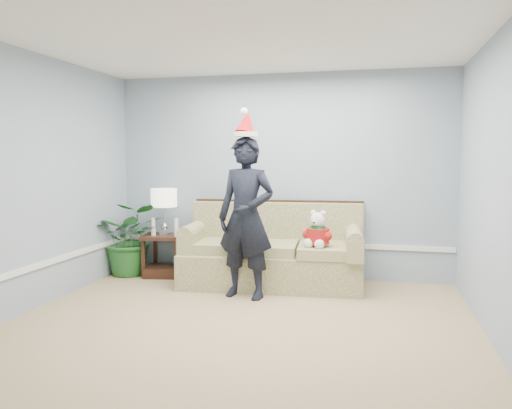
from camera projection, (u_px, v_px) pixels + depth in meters
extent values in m
cube|color=tan|center=(225.00, 342.00, 4.36)|extent=(4.50, 5.00, 0.02)
cube|color=white|center=(224.00, 22.00, 4.10)|extent=(4.50, 5.00, 0.02)
cube|color=#8C9CB3|center=(280.00, 176.00, 6.66)|extent=(4.50, 0.02, 2.70)
cube|color=#8C9CB3|center=(20.00, 228.00, 1.80)|extent=(4.50, 0.02, 2.70)
cube|color=white|center=(279.00, 243.00, 6.72)|extent=(4.48, 0.03, 0.06)
cube|color=white|center=(5.00, 276.00, 4.84)|extent=(0.03, 4.98, 0.06)
cube|color=brown|center=(271.00, 269.00, 6.25)|extent=(2.29, 1.13, 0.42)
cube|color=brown|center=(218.00, 245.00, 6.34)|extent=(0.72, 0.81, 0.13)
cube|color=brown|center=(270.00, 248.00, 6.18)|extent=(0.72, 0.81, 0.13)
cube|color=brown|center=(326.00, 250.00, 6.02)|extent=(0.72, 0.81, 0.13)
cube|color=brown|center=(277.00, 225.00, 6.55)|extent=(2.23, 0.39, 0.59)
cube|color=black|center=(278.00, 202.00, 6.59)|extent=(2.21, 0.25, 0.05)
cube|color=brown|center=(195.00, 239.00, 6.46)|extent=(0.27, 0.96, 0.25)
cube|color=brown|center=(354.00, 245.00, 5.98)|extent=(0.27, 0.96, 0.25)
cube|color=#331C12|center=(165.00, 236.00, 6.71)|extent=(0.66, 0.59, 0.05)
cube|color=#331C12|center=(166.00, 271.00, 6.76)|extent=(0.60, 0.52, 0.13)
cube|color=#331C12|center=(143.00, 257.00, 6.61)|extent=(0.05, 0.05, 0.56)
cube|color=#331C12|center=(176.00, 259.00, 6.50)|extent=(0.05, 0.05, 0.56)
cube|color=#331C12|center=(156.00, 252.00, 6.97)|extent=(0.05, 0.05, 0.56)
cube|color=#331C12|center=(187.00, 254.00, 6.86)|extent=(0.05, 0.05, 0.56)
cylinder|color=silver|center=(165.00, 233.00, 6.71)|extent=(0.16, 0.16, 0.03)
sphere|color=silver|center=(164.00, 227.00, 6.70)|extent=(0.10, 0.10, 0.10)
cylinder|color=silver|center=(164.00, 215.00, 6.69)|extent=(0.03, 0.03, 0.35)
cylinder|color=white|center=(164.00, 198.00, 6.66)|extent=(0.35, 0.35, 0.24)
cylinder|color=silver|center=(153.00, 231.00, 6.62)|extent=(0.06, 0.06, 0.13)
cylinder|color=white|center=(153.00, 222.00, 6.61)|extent=(0.05, 0.05, 0.11)
cylinder|color=silver|center=(176.00, 232.00, 6.55)|extent=(0.06, 0.06, 0.13)
cylinder|color=white|center=(176.00, 223.00, 6.53)|extent=(0.05, 0.05, 0.11)
imported|color=#1E5C23|center=(131.00, 238.00, 6.79)|extent=(1.07, 0.98, 1.00)
imported|color=black|center=(246.00, 218.00, 5.66)|extent=(0.74, 0.55, 1.84)
cylinder|color=white|center=(246.00, 134.00, 5.57)|extent=(0.35, 0.35, 0.05)
cone|color=red|center=(246.00, 122.00, 5.58)|extent=(0.31, 0.35, 0.32)
sphere|color=white|center=(244.00, 112.00, 5.48)|extent=(0.08, 0.08, 0.08)
sphere|color=white|center=(318.00, 236.00, 5.90)|extent=(0.25, 0.25, 0.25)
cylinder|color=red|center=(318.00, 236.00, 5.90)|extent=(0.34, 0.34, 0.18)
cylinder|color=#155D26|center=(318.00, 227.00, 5.89)|extent=(0.22, 0.22, 0.03)
sphere|color=white|center=(311.00, 244.00, 5.81)|extent=(0.12, 0.12, 0.12)
sphere|color=white|center=(322.00, 244.00, 5.78)|extent=(0.12, 0.12, 0.12)
sphere|color=white|center=(318.00, 220.00, 5.87)|extent=(0.18, 0.18, 0.18)
sphere|color=black|center=(317.00, 223.00, 5.77)|extent=(0.03, 0.03, 0.03)
sphere|color=white|center=(313.00, 213.00, 5.89)|extent=(0.07, 0.07, 0.07)
sphere|color=white|center=(323.00, 213.00, 5.86)|extent=(0.07, 0.07, 0.07)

